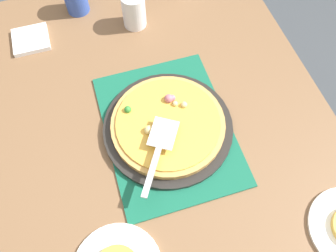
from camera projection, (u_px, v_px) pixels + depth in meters
name	position (u px, v px, depth m)	size (l,w,h in m)	color
ground_plane	(168.00, 200.00, 1.65)	(8.00, 8.00, 0.00)	#3D4247
dining_table	(168.00, 145.00, 1.09)	(1.40, 1.00, 0.75)	brown
placemat	(168.00, 129.00, 0.99)	(0.48, 0.36, 0.01)	#145B42
pizza_pan	(168.00, 127.00, 0.98)	(0.38, 0.38, 0.01)	black
pizza	(168.00, 124.00, 0.96)	(0.33, 0.33, 0.05)	tan
cup_near	(134.00, 11.00, 1.14)	(0.08, 0.08, 0.12)	white
pizza_server	(159.00, 149.00, 0.89)	(0.22, 0.16, 0.01)	silver
napkin_stack	(31.00, 40.00, 1.15)	(0.12, 0.12, 0.02)	white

